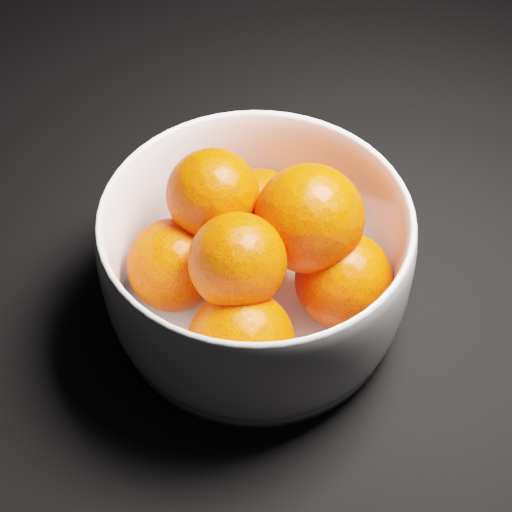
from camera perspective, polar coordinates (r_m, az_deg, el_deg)
name	(u,v)px	position (r m, az deg, el deg)	size (l,w,h in m)	color
bowl	(256,261)	(0.53, 0.00, -0.39)	(0.23, 0.23, 0.11)	white
orange_pile	(258,253)	(0.52, 0.17, 0.24)	(0.18, 0.18, 0.12)	#FF3700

